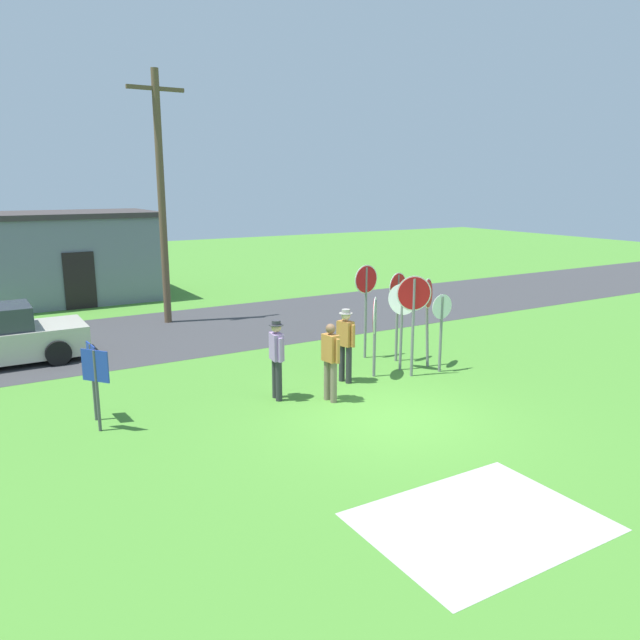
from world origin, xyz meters
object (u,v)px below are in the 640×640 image
stop_sign_nearest (375,323)px  info_panel_middle (92,368)px  stop_sign_low_front (441,321)px  stop_sign_rear_right (414,307)px  person_near_signs (277,355)px  stop_sign_rear_left (398,302)px  utility_pole (161,195)px  person_in_blue (330,358)px  info_panel_leftmost (96,376)px  stop_sign_center_cluster (402,312)px  stop_sign_leaning_left (366,295)px  person_in_dark_shirt (345,341)px  stop_sign_leaning_right (428,307)px

stop_sign_nearest → info_panel_middle: stop_sign_nearest is taller
stop_sign_nearest → stop_sign_low_front: bearing=-17.3°
stop_sign_rear_right → person_near_signs: bearing=176.7°
stop_sign_rear_left → info_panel_middle: (-7.60, -0.28, -0.52)m
utility_pole → stop_sign_nearest: (2.45, -8.36, -2.87)m
person_in_blue → info_panel_leftmost: 4.65m
stop_sign_rear_left → stop_sign_center_cluster: stop_sign_rear_left is taller
info_panel_leftmost → stop_sign_rear_left: bearing=6.5°
stop_sign_rear_left → person_in_blue: stop_sign_rear_left is taller
stop_sign_leaning_left → person_near_signs: size_ratio=1.43×
stop_sign_rear_right → info_panel_leftmost: (-7.17, 0.35, -0.61)m
stop_sign_nearest → person_in_dark_shirt: 0.89m
stop_sign_center_cluster → info_panel_leftmost: bearing=-178.5°
stop_sign_low_front → person_in_blue: 3.46m
stop_sign_leaning_right → person_in_dark_shirt: size_ratio=1.30×
stop_sign_rear_right → person_in_dark_shirt: (-1.62, 0.43, -0.70)m
stop_sign_rear_right → info_panel_leftmost: bearing=177.2°
stop_sign_leaning_left → stop_sign_low_front: bearing=-66.0°
person_in_dark_shirt → info_panel_middle: (-5.50, 0.51, 0.07)m
utility_pole → stop_sign_rear_right: utility_pole is taller
stop_sign_leaning_left → stop_sign_nearest: size_ratio=1.28×
stop_sign_center_cluster → person_in_dark_shirt: (-1.71, -0.11, -0.49)m
stop_sign_rear_right → info_panel_middle: (-7.12, 0.95, -0.63)m
stop_sign_rear_right → stop_sign_low_front: 0.92m
stop_sign_center_cluster → stop_sign_nearest: size_ratio=1.11×
utility_pole → stop_sign_rear_left: size_ratio=3.44×
stop_sign_leaning_right → stop_sign_leaning_left: size_ratio=0.91×
person_near_signs → info_panel_middle: 3.68m
stop_sign_center_cluster → person_in_dark_shirt: size_ratio=1.24×
stop_sign_leaning_left → info_panel_middle: bearing=-172.4°
stop_sign_low_front → info_panel_leftmost: (-7.99, 0.42, -0.21)m
utility_pole → person_in_blue: utility_pole is taller
stop_sign_rear_right → stop_sign_nearest: size_ratio=1.26×
info_panel_leftmost → person_near_signs: bearing=-2.4°
person_near_signs → stop_sign_leaning_left: bearing=25.9°
stop_sign_nearest → info_panel_middle: (-6.32, 0.51, -0.26)m
stop_sign_rear_right → person_in_blue: stop_sign_rear_right is taller
utility_pole → person_in_dark_shirt: utility_pole is taller
stop_sign_rear_left → utility_pole: bearing=116.2°
stop_sign_rear_right → person_near_signs: stop_sign_rear_right is taller
stop_sign_leaning_left → stop_sign_nearest: bearing=-117.5°
stop_sign_leaning_left → stop_sign_rear_left: bearing=-51.4°
stop_sign_rear_left → stop_sign_rear_right: size_ratio=0.95×
person_near_signs → info_panel_middle: person_near_signs is taller
stop_sign_rear_right → info_panel_middle: size_ratio=1.58×
utility_pole → person_in_blue: (0.66, -9.27, -3.24)m
stop_sign_leaning_left → person_near_signs: 3.93m
stop_sign_rear_left → person_in_blue: (-3.07, -1.70, -0.63)m
stop_sign_low_front → person_near_signs: 4.36m
person_in_blue → person_in_dark_shirt: size_ratio=0.97×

